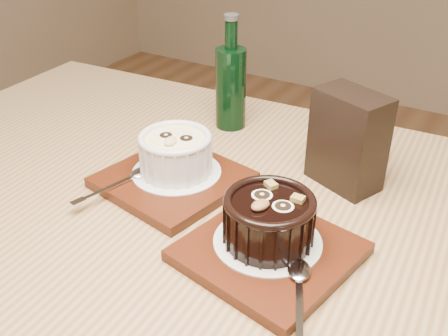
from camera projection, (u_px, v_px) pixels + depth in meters
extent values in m
cube|color=olive|center=(212.00, 234.00, 0.69)|extent=(1.24, 0.86, 0.04)
cylinder|color=olive|center=(95.00, 215.00, 1.37)|extent=(0.06, 0.06, 0.71)
cube|color=#491C0C|center=(173.00, 180.00, 0.76)|extent=(0.21, 0.21, 0.01)
cylinder|color=white|center=(177.00, 172.00, 0.76)|extent=(0.13, 0.13, 0.00)
cylinder|color=silver|center=(176.00, 155.00, 0.75)|extent=(0.10, 0.10, 0.05)
cylinder|color=#FFE79B|center=(175.00, 140.00, 0.74)|extent=(0.09, 0.09, 0.00)
torus|color=silver|center=(175.00, 138.00, 0.73)|extent=(0.10, 0.10, 0.01)
cylinder|color=black|center=(166.00, 135.00, 0.74)|extent=(0.02, 0.02, 0.00)
cylinder|color=black|center=(186.00, 138.00, 0.73)|extent=(0.02, 0.02, 0.00)
ellipsoid|color=#D8BD7E|center=(170.00, 141.00, 0.72)|extent=(0.02, 0.03, 0.01)
cube|color=#491C0C|center=(269.00, 252.00, 0.62)|extent=(0.21, 0.21, 0.01)
cylinder|color=white|center=(268.00, 241.00, 0.62)|extent=(0.13, 0.13, 0.00)
cylinder|color=black|center=(269.00, 222.00, 0.61)|extent=(0.10, 0.10, 0.05)
cylinder|color=black|center=(270.00, 204.00, 0.60)|extent=(0.09, 0.09, 0.00)
torus|color=black|center=(270.00, 201.00, 0.60)|extent=(0.11, 0.11, 0.01)
cylinder|color=black|center=(262.00, 195.00, 0.61)|extent=(0.03, 0.03, 0.00)
cylinder|color=black|center=(283.00, 206.00, 0.59)|extent=(0.03, 0.03, 0.00)
ellipsoid|color=brown|center=(260.00, 205.00, 0.58)|extent=(0.02, 0.03, 0.01)
cube|color=olive|center=(271.00, 185.00, 0.62)|extent=(0.02, 0.02, 0.01)
cube|color=olive|center=(298.00, 199.00, 0.60)|extent=(0.01, 0.01, 0.01)
cube|color=black|center=(348.00, 140.00, 0.73)|extent=(0.12, 0.09, 0.14)
cylinder|color=black|center=(231.00, 89.00, 0.90)|extent=(0.05, 0.05, 0.14)
cylinder|color=black|center=(231.00, 35.00, 0.85)|extent=(0.02, 0.02, 0.05)
cylinder|color=#333333|center=(231.00, 17.00, 0.83)|extent=(0.02, 0.02, 0.01)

